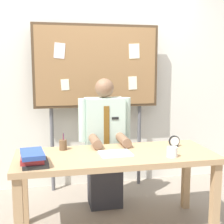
% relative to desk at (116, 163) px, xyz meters
% --- Properties ---
extents(back_wall, '(6.40, 0.08, 2.70)m').
position_rel_desk_xyz_m(back_wall, '(0.00, 1.22, 0.72)').
color(back_wall, silver).
rests_on(back_wall, ground_plane).
extents(desk, '(1.76, 0.70, 0.72)m').
position_rel_desk_xyz_m(desk, '(0.00, 0.00, 0.00)').
color(desk, tan).
rests_on(desk, ground_plane).
extents(person, '(0.55, 0.56, 1.37)m').
position_rel_desk_xyz_m(person, '(0.00, 0.53, 0.00)').
color(person, '#2D2D33').
rests_on(person, ground_plane).
extents(bulletin_board, '(1.48, 0.09, 1.97)m').
position_rel_desk_xyz_m(bulletin_board, '(0.00, 1.02, 0.83)').
color(bulletin_board, '#4C3823').
rests_on(bulletin_board, ground_plane).
extents(book_stack, '(0.23, 0.30, 0.11)m').
position_rel_desk_xyz_m(book_stack, '(-0.70, -0.18, 0.14)').
color(book_stack, '#262626').
rests_on(book_stack, desk).
extents(open_notebook, '(0.28, 0.23, 0.01)m').
position_rel_desk_xyz_m(open_notebook, '(-0.01, -0.02, 0.09)').
color(open_notebook, white).
rests_on(open_notebook, desk).
extents(desk_clock, '(0.11, 0.04, 0.11)m').
position_rel_desk_xyz_m(desk_clock, '(0.60, 0.12, 0.14)').
color(desk_clock, black).
rests_on(desk_clock, desk).
extents(coffee_mug, '(0.09, 0.09, 0.09)m').
position_rel_desk_xyz_m(coffee_mug, '(0.45, -0.20, 0.13)').
color(coffee_mug, white).
rests_on(coffee_mug, desk).
extents(pen_holder, '(0.07, 0.07, 0.16)m').
position_rel_desk_xyz_m(pen_holder, '(-0.45, 0.22, 0.14)').
color(pen_holder, brown).
rests_on(pen_holder, desk).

